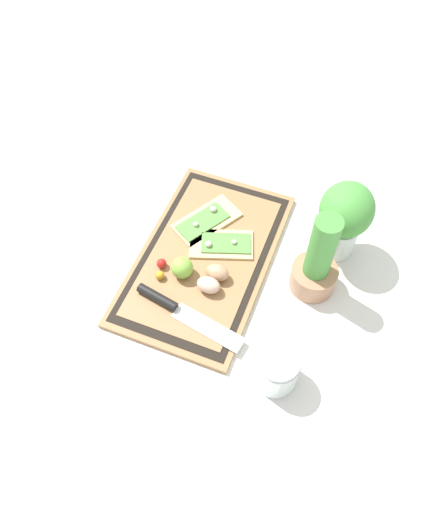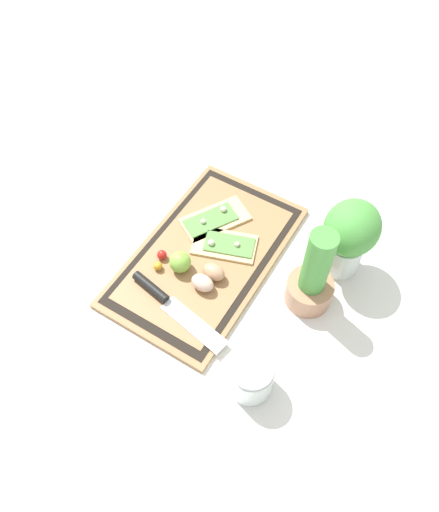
# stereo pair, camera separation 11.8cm
# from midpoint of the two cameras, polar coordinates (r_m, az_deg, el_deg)

# --- Properties ---
(ground_plane) EXTENTS (6.00, 6.00, 0.00)m
(ground_plane) POSITION_cam_midpoint_polar(r_m,az_deg,el_deg) (1.21, -4.44, -0.56)
(ground_plane) COLOR silver
(cutting_board) EXTENTS (0.51, 0.30, 0.02)m
(cutting_board) POSITION_cam_midpoint_polar(r_m,az_deg,el_deg) (1.21, -4.46, -0.35)
(cutting_board) COLOR #997047
(cutting_board) RESTS_ON ground_plane
(pizza_slice_near) EXTENTS (0.19, 0.16, 0.02)m
(pizza_slice_near) POSITION_cam_midpoint_polar(r_m,az_deg,el_deg) (1.26, -4.26, 3.88)
(pizza_slice_near) COLOR #DBBC7F
(pizza_slice_near) RESTS_ON cutting_board
(pizza_slice_far) EXTENTS (0.13, 0.17, 0.02)m
(pizza_slice_far) POSITION_cam_midpoint_polar(r_m,az_deg,el_deg) (1.21, -2.45, 1.17)
(pizza_slice_far) COLOR #DBBC7F
(pizza_slice_far) RESTS_ON cutting_board
(knife) EXTENTS (0.08, 0.27, 0.02)m
(knife) POSITION_cam_midpoint_polar(r_m,az_deg,el_deg) (1.13, -8.45, -5.91)
(knife) COLOR silver
(knife) RESTS_ON cutting_board
(egg_brown) EXTENTS (0.04, 0.06, 0.04)m
(egg_brown) POSITION_cam_midpoint_polar(r_m,az_deg,el_deg) (1.15, -3.18, -2.12)
(egg_brown) COLOR tan
(egg_brown) RESTS_ON cutting_board
(egg_pink) EXTENTS (0.04, 0.06, 0.04)m
(egg_pink) POSITION_cam_midpoint_polar(r_m,az_deg,el_deg) (1.13, -4.23, -3.56)
(egg_pink) COLOR beige
(egg_pink) RESTS_ON cutting_board
(lime) EXTENTS (0.05, 0.05, 0.05)m
(lime) POSITION_cam_midpoint_polar(r_m,az_deg,el_deg) (1.16, -7.19, -1.56)
(lime) COLOR #7FB742
(lime) RESTS_ON cutting_board
(cherry_tomato_red) EXTENTS (0.02, 0.02, 0.02)m
(cherry_tomato_red) POSITION_cam_midpoint_polar(r_m,az_deg,el_deg) (1.19, -9.47, -1.06)
(cherry_tomato_red) COLOR red
(cherry_tomato_red) RESTS_ON cutting_board
(cherry_tomato_yellow) EXTENTS (0.02, 0.02, 0.02)m
(cherry_tomato_yellow) POSITION_cam_midpoint_polar(r_m,az_deg,el_deg) (1.17, -9.70, -2.40)
(cherry_tomato_yellow) COLOR gold
(cherry_tomato_yellow) RESTS_ON cutting_board
(herb_pot) EXTENTS (0.11, 0.11, 0.24)m
(herb_pot) POSITION_cam_midpoint_polar(r_m,az_deg,el_deg) (1.11, 8.12, -1.26)
(herb_pot) COLOR #AD7A5B
(herb_pot) RESTS_ON ground_plane
(sauce_jar) EXTENTS (0.09, 0.09, 0.10)m
(sauce_jar) POSITION_cam_midpoint_polar(r_m,az_deg,el_deg) (1.04, 3.21, -13.16)
(sauce_jar) COLOR silver
(sauce_jar) RESTS_ON ground_plane
(herb_glass) EXTENTS (0.14, 0.12, 0.21)m
(herb_glass) POSITION_cam_midpoint_polar(r_m,az_deg,el_deg) (1.15, 11.30, 4.21)
(herb_glass) COLOR silver
(herb_glass) RESTS_ON ground_plane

